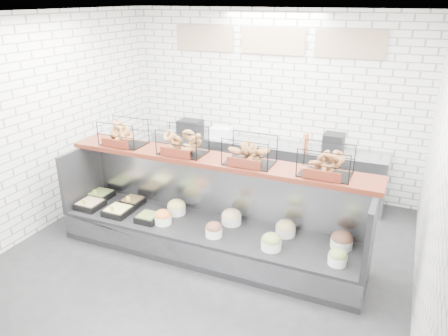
% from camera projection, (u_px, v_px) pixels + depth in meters
% --- Properties ---
extents(ground, '(5.50, 5.50, 0.00)m').
position_uv_depth(ground, '(199.00, 265.00, 5.52)').
color(ground, black).
rests_on(ground, ground).
extents(room_shell, '(5.02, 5.51, 3.01)m').
position_uv_depth(room_shell, '(217.00, 94.00, 5.27)').
color(room_shell, white).
rests_on(room_shell, ground).
extents(display_case, '(4.00, 0.90, 1.20)m').
position_uv_depth(display_case, '(210.00, 229.00, 5.69)').
color(display_case, black).
rests_on(display_case, ground).
extents(bagel_shelf, '(4.10, 0.50, 0.40)m').
position_uv_depth(bagel_shelf, '(215.00, 149.00, 5.45)').
color(bagel_shelf, '#42160E').
rests_on(bagel_shelf, display_case).
extents(prep_counter, '(4.00, 0.60, 1.20)m').
position_uv_depth(prep_counter, '(262.00, 166.00, 7.42)').
color(prep_counter, '#93969B').
rests_on(prep_counter, ground).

